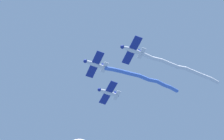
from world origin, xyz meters
TOP-DOWN VIEW (x-y plane):
  - airplane_lead at (1.10, 2.77)m, footprint 6.17×8.01m
  - smoke_trail_lead at (-11.31, -2.19)m, footprint 19.94×10.21m
  - airplane_left_wing at (-7.38, 7.13)m, footprint 6.17×8.02m
  - smoke_trail_left_wing at (-19.91, 2.04)m, footprint 20.56×9.49m
  - airplane_right_wing at (-2.34, -6.12)m, footprint 6.16×7.99m

SIDE VIEW (x-z plane):
  - airplane_lead at x=1.10m, z-range 66.07..68.06m
  - airplane_left_wing at x=-7.38m, z-range 66.07..68.06m
  - airplane_right_wing at x=-2.34m, z-range 66.37..68.36m
  - smoke_trail_left_wing at x=-19.91m, z-range 66.51..68.84m
  - smoke_trail_lead at x=-11.31m, z-range 66.23..70.85m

